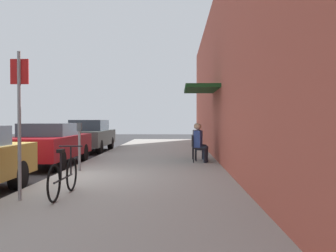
# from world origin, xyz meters

# --- Properties ---
(ground_plane) EXTENTS (60.00, 60.00, 0.00)m
(ground_plane) POSITION_xyz_m (0.00, 0.00, 0.00)
(ground_plane) COLOR #2D2D30
(sidewalk_slab) EXTENTS (4.50, 32.00, 0.12)m
(sidewalk_slab) POSITION_xyz_m (2.25, 2.00, 0.06)
(sidewalk_slab) COLOR #9E9B93
(sidewalk_slab) RESTS_ON ground_plane
(building_facade) EXTENTS (1.40, 32.00, 6.11)m
(building_facade) POSITION_xyz_m (4.65, 2.01, 3.05)
(building_facade) COLOR #BC5442
(building_facade) RESTS_ON ground_plane
(parked_car_1) EXTENTS (1.80, 4.40, 1.41)m
(parked_car_1) POSITION_xyz_m (-1.10, 3.20, 0.74)
(parked_car_1) COLOR maroon
(parked_car_1) RESTS_ON ground_plane
(parked_car_2) EXTENTS (1.80, 4.40, 1.52)m
(parked_car_2) POSITION_xyz_m (-1.10, 8.74, 0.78)
(parked_car_2) COLOR #47514C
(parked_car_2) RESTS_ON ground_plane
(parking_meter) EXTENTS (0.12, 0.10, 1.32)m
(parking_meter) POSITION_xyz_m (0.45, 1.16, 0.89)
(parking_meter) COLOR slate
(parking_meter) RESTS_ON sidewalk_slab
(street_sign) EXTENTS (0.32, 0.06, 2.60)m
(street_sign) POSITION_xyz_m (0.40, -2.60, 1.64)
(street_sign) COLOR gray
(street_sign) RESTS_ON sidewalk_slab
(bicycle_0) EXTENTS (0.46, 1.71, 0.90)m
(bicycle_0) POSITION_xyz_m (1.06, -2.25, 0.48)
(bicycle_0) COLOR black
(bicycle_0) RESTS_ON sidewalk_slab
(cafe_chair_0) EXTENTS (0.55, 0.55, 0.87)m
(cafe_chair_0) POSITION_xyz_m (3.83, 3.35, 0.62)
(cafe_chair_0) COLOR black
(cafe_chair_0) RESTS_ON sidewalk_slab
(seated_patron_0) EXTENTS (0.50, 0.45, 1.29)m
(seated_patron_0) POSITION_xyz_m (3.89, 3.33, 0.82)
(seated_patron_0) COLOR #232838
(seated_patron_0) RESTS_ON sidewalk_slab
(cafe_chair_1) EXTENTS (0.52, 0.52, 0.87)m
(cafe_chair_1) POSITION_xyz_m (3.83, 4.06, 0.62)
(cafe_chair_1) COLOR black
(cafe_chair_1) RESTS_ON sidewalk_slab
(seated_patron_1) EXTENTS (0.48, 0.43, 1.29)m
(seated_patron_1) POSITION_xyz_m (3.89, 4.08, 0.82)
(seated_patron_1) COLOR #232838
(seated_patron_1) RESTS_ON sidewalk_slab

